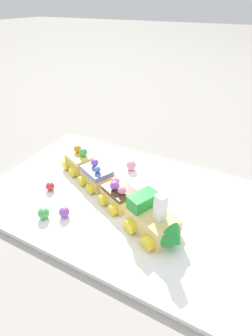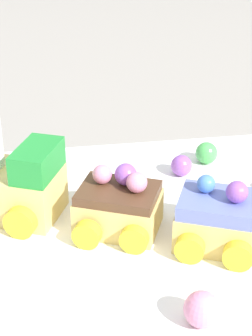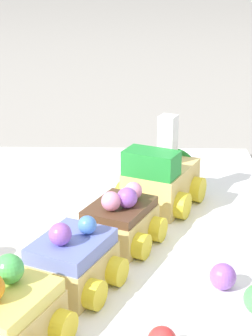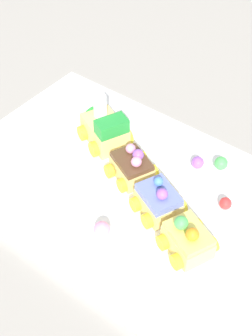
{
  "view_description": "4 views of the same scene",
  "coord_description": "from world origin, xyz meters",
  "px_view_note": "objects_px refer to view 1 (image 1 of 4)",
  "views": [
    {
      "loc": [
        0.23,
        -0.41,
        0.39
      ],
      "look_at": [
        0.0,
        0.01,
        0.08
      ],
      "focal_mm": 28.0,
      "sensor_mm": 36.0,
      "label": 1
    },
    {
      "loc": [
        0.07,
        0.4,
        0.3
      ],
      "look_at": [
        0.0,
        -0.01,
        0.08
      ],
      "focal_mm": 60.0,
      "sensor_mm": 36.0,
      "label": 2
    },
    {
      "loc": [
        -0.48,
        -0.04,
        0.27
      ],
      "look_at": [
        0.05,
        -0.03,
        0.08
      ],
      "focal_mm": 60.0,
      "sensor_mm": 36.0,
      "label": 3
    },
    {
      "loc": [
        -0.33,
        0.44,
        0.62
      ],
      "look_at": [
        -0.0,
        0.01,
        0.06
      ],
      "focal_mm": 50.0,
      "sensor_mm": 36.0,
      "label": 4
    }
  ],
  "objects_px": {
    "gumball_pink": "(131,165)",
    "gumball_red": "(50,186)",
    "cake_car_lemon": "(80,161)",
    "gumball_green": "(44,213)",
    "gumball_purple": "(64,212)",
    "cake_car_chocolate": "(120,195)",
    "cake_car_blueberry": "(97,176)",
    "cake_train_locomotive": "(155,223)"
  },
  "relations": [
    {
      "from": "gumball_pink",
      "to": "gumball_red",
      "type": "relative_size",
      "value": 1.28
    },
    {
      "from": "gumball_pink",
      "to": "gumball_red",
      "type": "bearing_deg",
      "value": -127.42
    },
    {
      "from": "cake_car_lemon",
      "to": "gumball_green",
      "type": "xyz_separation_m",
      "value": [
        0.04,
        -0.18,
        -0.01
      ]
    },
    {
      "from": "gumball_pink",
      "to": "gumball_purple",
      "type": "bearing_deg",
      "value": -100.66
    },
    {
      "from": "cake_car_chocolate",
      "to": "gumball_green",
      "type": "height_order",
      "value": "cake_car_chocolate"
    },
    {
      "from": "cake_car_blueberry",
      "to": "gumball_green",
      "type": "bearing_deg",
      "value": -78.47
    },
    {
      "from": "cake_car_blueberry",
      "to": "gumball_pink",
      "type": "relative_size",
      "value": 3.53
    },
    {
      "from": "cake_car_lemon",
      "to": "cake_car_chocolate",
      "type": "bearing_deg",
      "value": -0.32
    },
    {
      "from": "cake_car_chocolate",
      "to": "gumball_green",
      "type": "relative_size",
      "value": 3.9
    },
    {
      "from": "cake_car_chocolate",
      "to": "gumball_pink",
      "type": "height_order",
      "value": "cake_car_chocolate"
    },
    {
      "from": "cake_car_lemon",
      "to": "gumball_pink",
      "type": "relative_size",
      "value": 3.53
    },
    {
      "from": "cake_train_locomotive",
      "to": "cake_car_lemon",
      "type": "height_order",
      "value": "cake_train_locomotive"
    },
    {
      "from": "gumball_green",
      "to": "cake_car_blueberry",
      "type": "bearing_deg",
      "value": 77.22
    },
    {
      "from": "cake_car_blueberry",
      "to": "gumball_red",
      "type": "bearing_deg",
      "value": -115.42
    },
    {
      "from": "cake_car_chocolate",
      "to": "cake_car_lemon",
      "type": "bearing_deg",
      "value": 179.68
    },
    {
      "from": "cake_car_chocolate",
      "to": "gumball_red",
      "type": "xyz_separation_m",
      "value": [
        -0.17,
        -0.03,
        -0.01
      ]
    },
    {
      "from": "cake_train_locomotive",
      "to": "cake_car_chocolate",
      "type": "distance_m",
      "value": 0.11
    },
    {
      "from": "cake_car_chocolate",
      "to": "gumball_green",
      "type": "distance_m",
      "value": 0.16
    },
    {
      "from": "gumball_red",
      "to": "cake_car_blueberry",
      "type": "bearing_deg",
      "value": 40.27
    },
    {
      "from": "cake_car_chocolate",
      "to": "cake_car_blueberry",
      "type": "distance_m",
      "value": 0.09
    },
    {
      "from": "gumball_purple",
      "to": "gumball_pink",
      "type": "bearing_deg",
      "value": 79.34
    },
    {
      "from": "cake_car_chocolate",
      "to": "gumball_red",
      "type": "height_order",
      "value": "cake_car_chocolate"
    },
    {
      "from": "cake_car_blueberry",
      "to": "cake_car_lemon",
      "type": "distance_m",
      "value": 0.09
    },
    {
      "from": "cake_train_locomotive",
      "to": "cake_car_chocolate",
      "type": "height_order",
      "value": "cake_train_locomotive"
    },
    {
      "from": "cake_train_locomotive",
      "to": "gumball_red",
      "type": "distance_m",
      "value": 0.27
    },
    {
      "from": "cake_car_lemon",
      "to": "gumball_purple",
      "type": "height_order",
      "value": "cake_car_lemon"
    },
    {
      "from": "cake_car_lemon",
      "to": "cake_car_blueberry",
      "type": "bearing_deg",
      "value": -0.33
    },
    {
      "from": "cake_car_chocolate",
      "to": "cake_car_blueberry",
      "type": "bearing_deg",
      "value": 179.7
    },
    {
      "from": "cake_train_locomotive",
      "to": "gumball_red",
      "type": "relative_size",
      "value": 6.17
    },
    {
      "from": "cake_train_locomotive",
      "to": "cake_car_blueberry",
      "type": "height_order",
      "value": "cake_train_locomotive"
    },
    {
      "from": "cake_car_blueberry",
      "to": "gumball_purple",
      "type": "bearing_deg",
      "value": -65.43
    },
    {
      "from": "cake_train_locomotive",
      "to": "gumball_purple",
      "type": "distance_m",
      "value": 0.19
    },
    {
      "from": "cake_car_chocolate",
      "to": "cake_car_lemon",
      "type": "xyz_separation_m",
      "value": [
        -0.16,
        0.07,
        0.0
      ]
    },
    {
      "from": "cake_train_locomotive",
      "to": "cake_car_chocolate",
      "type": "relative_size",
      "value": 1.36
    },
    {
      "from": "cake_car_lemon",
      "to": "gumball_purple",
      "type": "xyz_separation_m",
      "value": [
        0.08,
        -0.16,
        -0.01
      ]
    },
    {
      "from": "cake_train_locomotive",
      "to": "gumball_purple",
      "type": "xyz_separation_m",
      "value": [
        -0.18,
        -0.04,
        -0.02
      ]
    },
    {
      "from": "gumball_purple",
      "to": "gumball_green",
      "type": "xyz_separation_m",
      "value": [
        -0.03,
        -0.02,
        0.0
      ]
    },
    {
      "from": "cake_car_lemon",
      "to": "gumball_green",
      "type": "distance_m",
      "value": 0.19
    },
    {
      "from": "cake_train_locomotive",
      "to": "gumball_red",
      "type": "bearing_deg",
      "value": -157.98
    },
    {
      "from": "cake_car_blueberry",
      "to": "gumball_pink",
      "type": "bearing_deg",
      "value": 90.27
    },
    {
      "from": "gumball_green",
      "to": "gumball_pink",
      "type": "bearing_deg",
      "value": 72.69
    },
    {
      "from": "cake_car_blueberry",
      "to": "gumball_red",
      "type": "distance_m",
      "value": 0.11
    }
  ]
}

